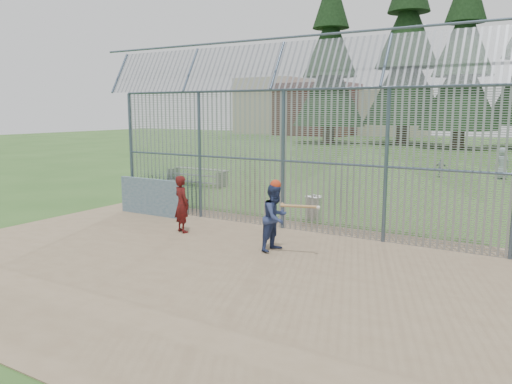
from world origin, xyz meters
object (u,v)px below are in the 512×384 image
Objects in this scene: batter at (275,218)px; trash_can at (313,208)px; bleacher at (197,176)px; dugout_wall at (150,197)px; onlooker at (182,204)px.

trash_can is (-0.70, 3.76, -0.46)m from batter.
batter is at bearing -42.64° from bleacher.
bleacher is at bearing 114.72° from dugout_wall.
bleacher is (-5.23, 7.46, -0.42)m from onlooker.
dugout_wall is at bearing -155.86° from trash_can.
dugout_wall is at bearing -5.15° from onlooker.
bleacher is (-7.70, 3.97, 0.03)m from trash_can.
onlooker is at bearing -125.25° from trash_can.
batter reaches higher than dugout_wall.
batter is (5.56, -1.58, 0.22)m from dugout_wall.
onlooker is 9.12m from bleacher.
onlooker is (2.40, -1.30, 0.21)m from dugout_wall.
bleacher is (-8.39, 7.73, -0.43)m from batter.
batter is 2.01× the size of trash_can.
trash_can is (4.86, 2.18, -0.24)m from dugout_wall.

